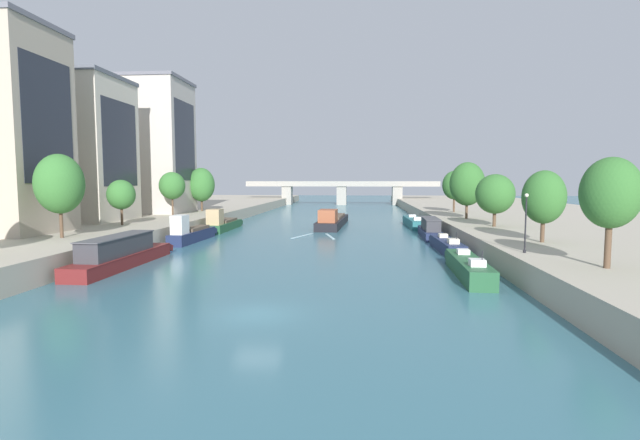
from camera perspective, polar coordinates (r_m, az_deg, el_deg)
ground_plane at (r=25.98m, az=-7.65°, el=-11.35°), size 400.00×400.00×0.00m
quay_left at (r=88.94m, az=-21.59°, el=0.50°), size 36.00×170.00×1.95m
quay_right at (r=84.59m, az=24.75°, el=0.19°), size 36.00×170.00×1.95m
barge_midriver at (r=73.51m, az=1.54°, el=-0.06°), size 4.39×20.28×2.99m
wake_behind_barge at (r=60.62m, az=-0.48°, el=-1.96°), size 5.59×6.05×0.03m
moored_boat_left_far at (r=42.44m, az=-23.10°, el=-3.80°), size 2.55×14.79×2.70m
moored_boat_left_near at (r=57.09m, az=-15.42°, el=-1.57°), size 2.24×11.43×3.39m
moored_boat_left_upstream at (r=69.16m, az=-11.80°, el=-0.44°), size 2.52×12.52×3.27m
moored_boat_right_second at (r=37.31m, az=17.60°, el=-5.45°), size 2.27×11.52×2.43m
moored_boat_right_midway at (r=49.29m, az=15.19°, el=-2.99°), size 2.07×10.66×2.31m
moored_boat_right_lone at (r=60.92m, az=13.28°, el=-1.08°), size 2.47×11.57×2.52m
moored_boat_right_end at (r=73.91m, az=11.41°, el=-0.29°), size 2.51×12.96×2.45m
tree_left_second at (r=48.89m, az=-29.20°, el=3.86°), size 4.26×4.26×7.68m
tree_left_distant at (r=59.76m, az=-23.10°, el=2.86°), size 3.25×3.25×5.33m
tree_left_far at (r=72.42m, az=-17.60°, el=4.01°), size 3.78×3.78×6.50m
tree_left_midway at (r=82.65m, az=-14.28°, el=4.19°), size 4.50×4.50×7.38m
tree_right_midway at (r=32.74m, az=31.94°, el=2.79°), size 3.40×3.40×6.67m
tree_right_third at (r=43.92m, az=25.65°, el=2.53°), size 3.54×3.54×6.13m
tree_right_past_mid at (r=56.90m, az=20.58°, el=2.99°), size 4.35×4.35×5.98m
tree_right_distant at (r=67.20m, az=17.52°, el=4.21°), size 4.72×4.72×7.75m
tree_right_end_of_row at (r=80.63m, az=16.08°, el=4.10°), size 3.93×3.93×6.84m
lamppost_right_bank at (r=37.01m, az=23.81°, el=-0.03°), size 0.28×0.28×4.34m
building_left_far_end at (r=68.73m, az=-26.89°, el=7.74°), size 10.30×10.97×18.66m
building_left_middle at (r=82.69m, az=-21.09°, el=8.37°), size 15.63×10.81×21.55m
bridge_far at (r=137.86m, az=2.66°, el=3.68°), size 56.40×4.40×6.92m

